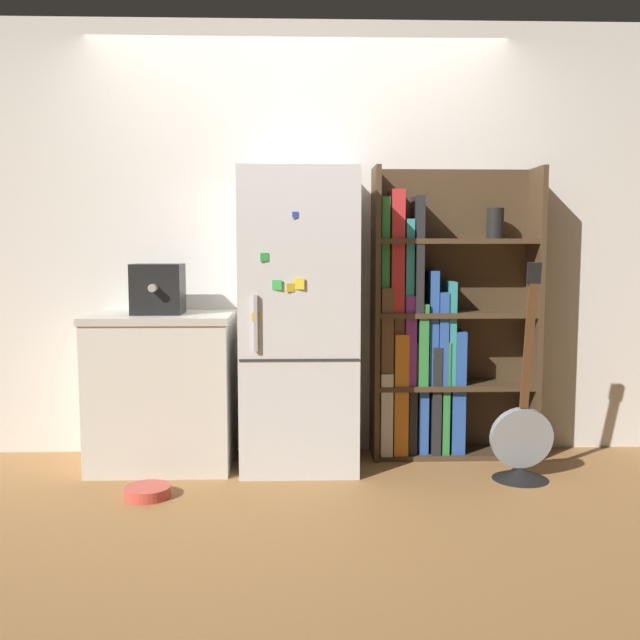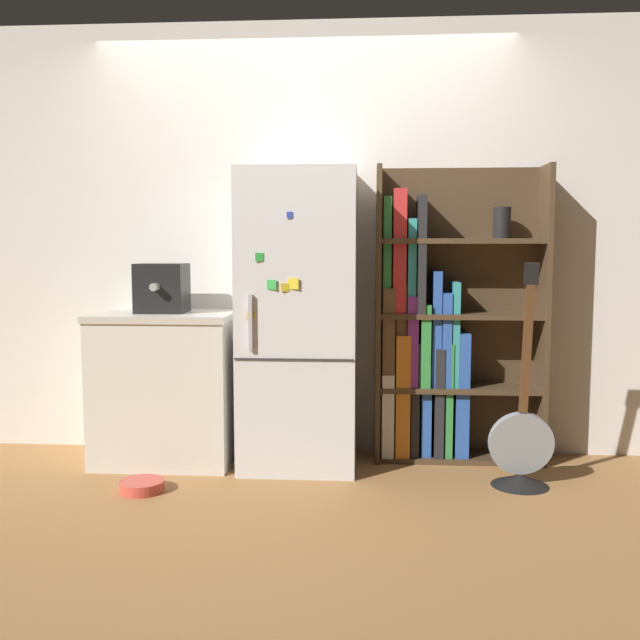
{
  "view_description": "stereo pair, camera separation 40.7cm",
  "coord_description": "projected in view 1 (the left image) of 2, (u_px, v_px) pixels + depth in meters",
  "views": [
    {
      "loc": [
        -0.01,
        -3.9,
        1.26
      ],
      "look_at": [
        0.12,
        0.15,
        0.85
      ],
      "focal_mm": 40.0,
      "sensor_mm": 36.0,
      "label": 1
    },
    {
      "loc": [
        0.4,
        -3.89,
        1.26
      ],
      "look_at": [
        0.12,
        0.15,
        0.85
      ],
      "focal_mm": 40.0,
      "sensor_mm": 36.0,
      "label": 2
    }
  ],
  "objects": [
    {
      "name": "ground_plane",
      "position": [
        299.0,
        472.0,
        4.0
      ],
      "size": [
        16.0,
        16.0,
        0.0
      ],
      "primitive_type": "plane",
      "color": "#A87542"
    },
    {
      "name": "wall_back",
      "position": [
        299.0,
        241.0,
        4.35
      ],
      "size": [
        8.0,
        0.05,
        2.6
      ],
      "color": "white",
      "rests_on": "ground_plane"
    },
    {
      "name": "refrigerator",
      "position": [
        299.0,
        320.0,
        4.07
      ],
      "size": [
        0.65,
        0.62,
        1.69
      ],
      "color": "silver",
      "rests_on": "ground_plane"
    },
    {
      "name": "bookshelf",
      "position": [
        431.0,
        335.0,
        4.28
      ],
      "size": [
        0.98,
        0.29,
        1.73
      ],
      "color": "#4C3823",
      "rests_on": "ground_plane"
    },
    {
      "name": "kitchen_counter",
      "position": [
        163.0,
        390.0,
        4.1
      ],
      "size": [
        0.81,
        0.58,
        0.88
      ],
      "color": "silver",
      "rests_on": "ground_plane"
    },
    {
      "name": "espresso_machine",
      "position": [
        158.0,
        289.0,
        4.03
      ],
      "size": [
        0.28,
        0.29,
        0.28
      ],
      "color": "black",
      "rests_on": "kitchen_counter"
    },
    {
      "name": "guitar",
      "position": [
        521.0,
        449.0,
        3.87
      ],
      "size": [
        0.34,
        0.31,
        1.18
      ],
      "color": "black",
      "rests_on": "ground_plane"
    },
    {
      "name": "pet_bowl",
      "position": [
        148.0,
        491.0,
        3.6
      ],
      "size": [
        0.23,
        0.23,
        0.06
      ],
      "color": "#D84C3F",
      "rests_on": "ground_plane"
    }
  ]
}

